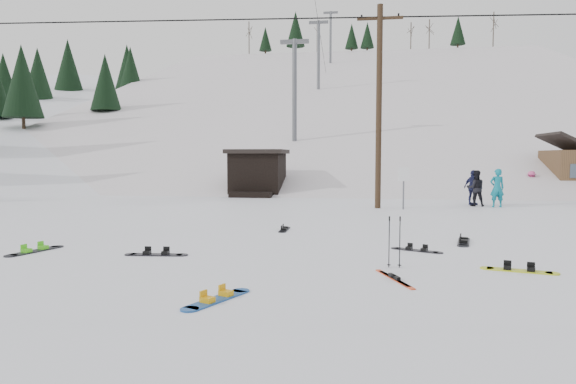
# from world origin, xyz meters

# --- Properties ---
(ground) EXTENTS (200.00, 200.00, 0.00)m
(ground) POSITION_xyz_m (0.00, 0.00, 0.00)
(ground) COLOR white
(ground) RESTS_ON ground
(ski_slope) EXTENTS (60.00, 85.24, 65.97)m
(ski_slope) POSITION_xyz_m (0.00, 55.00, -12.00)
(ski_slope) COLOR silver
(ski_slope) RESTS_ON ground
(ridge_left) EXTENTS (47.54, 95.03, 58.38)m
(ridge_left) POSITION_xyz_m (-36.00, 48.00, -11.00)
(ridge_left) COLOR white
(ridge_left) RESTS_ON ground
(treeline_left) EXTENTS (20.00, 64.00, 10.00)m
(treeline_left) POSITION_xyz_m (-34.00, 40.00, 0.00)
(treeline_left) COLOR black
(treeline_left) RESTS_ON ground
(treeline_crest) EXTENTS (50.00, 6.00, 10.00)m
(treeline_crest) POSITION_xyz_m (0.00, 86.00, 0.00)
(treeline_crest) COLOR black
(treeline_crest) RESTS_ON ski_slope
(utility_pole) EXTENTS (2.00, 0.26, 9.00)m
(utility_pole) POSITION_xyz_m (2.00, 14.00, 4.68)
(utility_pole) COLOR #3A2819
(utility_pole) RESTS_ON ground
(trail_sign) EXTENTS (0.50, 0.09, 1.85)m
(trail_sign) POSITION_xyz_m (3.10, 13.58, 1.27)
(trail_sign) COLOR #595B60
(trail_sign) RESTS_ON ground
(lift_hut) EXTENTS (3.40, 4.10, 2.75)m
(lift_hut) POSITION_xyz_m (-5.00, 20.94, 1.36)
(lift_hut) COLOR black
(lift_hut) RESTS_ON ground
(lift_tower_near) EXTENTS (2.20, 0.36, 8.00)m
(lift_tower_near) POSITION_xyz_m (-4.00, 30.00, 7.86)
(lift_tower_near) COLOR #595B60
(lift_tower_near) RESTS_ON ski_slope
(lift_tower_mid) EXTENTS (2.20, 0.36, 8.00)m
(lift_tower_mid) POSITION_xyz_m (-4.00, 50.00, 14.36)
(lift_tower_mid) COLOR #595B60
(lift_tower_mid) RESTS_ON ski_slope
(lift_tower_far) EXTENTS (2.20, 0.36, 8.00)m
(lift_tower_far) POSITION_xyz_m (-4.00, 70.00, 20.86)
(lift_tower_far) COLOR #595B60
(lift_tower_far) RESTS_ON ski_slope
(hero_snowboard) EXTENTS (0.81, 1.46, 0.11)m
(hero_snowboard) POSITION_xyz_m (-0.94, -1.45, 0.03)
(hero_snowboard) COLOR #174A96
(hero_snowboard) RESTS_ON ground
(hero_skis) EXTENTS (0.67, 1.51, 0.08)m
(hero_skis) POSITION_xyz_m (1.99, 0.42, 0.02)
(hero_skis) COLOR #BB3413
(hero_skis) RESTS_ON ground
(ski_poles) EXTENTS (0.30, 0.08, 1.08)m
(ski_poles) POSITION_xyz_m (2.05, 1.50, 0.55)
(ski_poles) COLOR black
(ski_poles) RESTS_ON ground
(board_scatter_a) EXTENTS (1.51, 0.40, 0.11)m
(board_scatter_a) POSITION_xyz_m (-3.44, 2.02, 0.03)
(board_scatter_a) COLOR black
(board_scatter_a) RESTS_ON ground
(board_scatter_b) EXTENTS (0.25, 1.28, 0.09)m
(board_scatter_b) POSITION_xyz_m (-1.09, 6.58, 0.02)
(board_scatter_b) COLOR black
(board_scatter_b) RESTS_ON ground
(board_scatter_c) EXTENTS (0.66, 1.59, 0.11)m
(board_scatter_c) POSITION_xyz_m (-6.58, 2.01, 0.03)
(board_scatter_c) COLOR black
(board_scatter_c) RESTS_ON ground
(board_scatter_d) EXTENTS (1.22, 0.72, 0.09)m
(board_scatter_d) POSITION_xyz_m (2.70, 3.51, 0.02)
(board_scatter_d) COLOR black
(board_scatter_d) RESTS_ON ground
(board_scatter_e) EXTENTS (1.46, 0.59, 0.10)m
(board_scatter_e) POSITION_xyz_m (4.55, 1.50, 0.03)
(board_scatter_e) COLOR #D1E319
(board_scatter_e) RESTS_ON ground
(board_scatter_f) EXTENTS (0.56, 1.56, 0.11)m
(board_scatter_f) POSITION_xyz_m (4.09, 4.96, 0.03)
(board_scatter_f) COLOR black
(board_scatter_f) RESTS_ON ground
(skier_teal) EXTENTS (0.68, 0.48, 1.77)m
(skier_teal) POSITION_xyz_m (7.42, 15.26, 0.88)
(skier_teal) COLOR #0E798C
(skier_teal) RESTS_ON ground
(skier_dark) EXTENTS (0.82, 0.64, 1.69)m
(skier_dark) POSITION_xyz_m (6.54, 15.57, 0.84)
(skier_dark) COLOR black
(skier_dark) RESTS_ON ground
(skier_pink) EXTENTS (1.02, 0.68, 1.47)m
(skier_pink) POSITION_xyz_m (11.14, 22.68, 0.73)
(skier_pink) COLOR #D84C8D
(skier_pink) RESTS_ON ground
(skier_navy) EXTENTS (0.97, 1.00, 1.68)m
(skier_navy) POSITION_xyz_m (6.55, 16.16, 0.84)
(skier_navy) COLOR #1C1F47
(skier_navy) RESTS_ON ground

